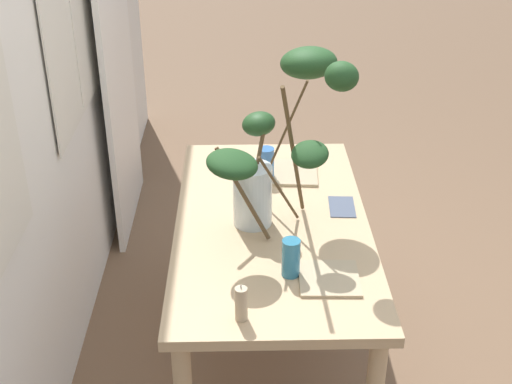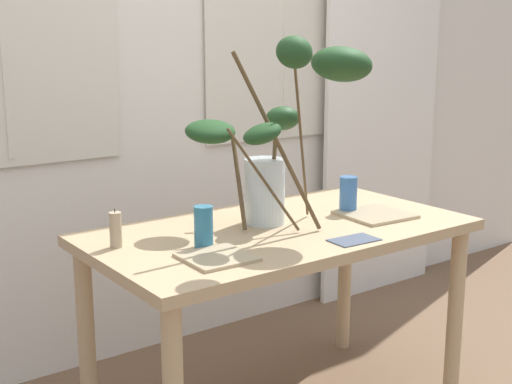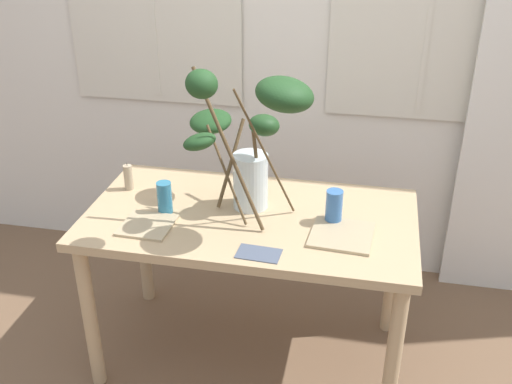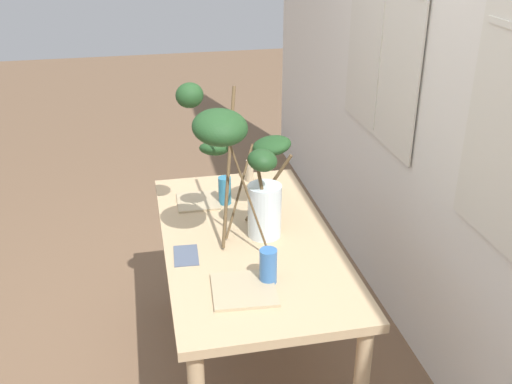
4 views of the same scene
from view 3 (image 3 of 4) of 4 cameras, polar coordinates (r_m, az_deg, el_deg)
ground at (r=2.99m, az=-0.49°, el=-14.93°), size 14.00×14.00×0.00m
dining_table at (r=2.59m, az=-0.54°, el=-4.07°), size 1.39×0.75×0.76m
vase_with_branches at (r=2.38m, az=-0.69°, el=5.02°), size 0.63×0.57×0.70m
drinking_glass_blue_left at (r=2.56m, az=-8.64°, el=-0.52°), size 0.06×0.06×0.14m
drinking_glass_blue_right at (r=2.48m, az=7.38°, el=-1.39°), size 0.07×0.07×0.14m
plate_square_left at (r=2.50m, az=-10.25°, el=-3.12°), size 0.21×0.21×0.01m
plate_square_right at (r=2.42m, az=8.10°, el=-4.02°), size 0.26×0.26×0.01m
napkin_folded at (r=2.29m, az=0.26°, el=-5.84°), size 0.17×0.11×0.00m
pillar_candle at (r=2.78m, az=-11.98°, el=1.36°), size 0.04×0.04×0.13m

